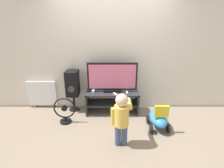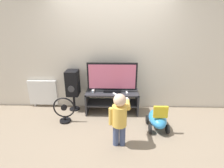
{
  "view_description": "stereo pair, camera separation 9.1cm",
  "coord_description": "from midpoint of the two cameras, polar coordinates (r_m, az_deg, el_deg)",
  "views": [
    {
      "loc": [
        -0.01,
        -3.28,
        1.93
      ],
      "look_at": [
        0.0,
        0.14,
        0.7
      ],
      "focal_mm": 28.0,
      "sensor_mm": 36.0,
      "label": 1
    },
    {
      "loc": [
        0.08,
        -3.27,
        1.93
      ],
      "look_at": [
        0.0,
        0.14,
        0.7
      ],
      "focal_mm": 28.0,
      "sensor_mm": 36.0,
      "label": 2
    }
  ],
  "objects": [
    {
      "name": "ride_on_toy",
      "position": [
        3.45,
        15.38,
        -10.88
      ],
      "size": [
        0.35,
        0.59,
        0.54
      ],
      "color": "#338CD1",
      "rests_on": "ground_plane"
    },
    {
      "name": "radiator",
      "position": [
        4.39,
        -21.02,
        -2.62
      ],
      "size": [
        0.66,
        0.08,
        0.65
      ],
      "color": "white",
      "rests_on": "ground_plane"
    },
    {
      "name": "ground_plane",
      "position": [
        3.8,
        0.64,
        -10.67
      ],
      "size": [
        16.0,
        16.0,
        0.0
      ],
      "primitive_type": "plane",
      "color": "gray"
    },
    {
      "name": "remote_secondary",
      "position": [
        3.64,
        1.67,
        -3.27
      ],
      "size": [
        0.09,
        0.13,
        0.03
      ],
      "color": "white",
      "rests_on": "tv_stand"
    },
    {
      "name": "television",
      "position": [
        3.7,
        0.75,
        2.1
      ],
      "size": [
        1.06,
        0.2,
        0.63
      ],
      "color": "black",
      "rests_on": "tv_stand"
    },
    {
      "name": "tv_stand",
      "position": [
        3.85,
        0.71,
        -4.77
      ],
      "size": [
        1.14,
        0.46,
        0.49
      ],
      "color": "#2D2D33",
      "rests_on": "ground_plane"
    },
    {
      "name": "floor_fan",
      "position": [
        3.64,
        -14.6,
        -8.54
      ],
      "size": [
        0.44,
        0.22,
        0.53
      ],
      "color": "black",
      "rests_on": "ground_plane"
    },
    {
      "name": "speaker_tower",
      "position": [
        3.94,
        -12.06,
        0.04
      ],
      "size": [
        0.26,
        0.33,
        0.93
      ],
      "color": "black",
      "rests_on": "ground_plane"
    },
    {
      "name": "remote_primary",
      "position": [
        3.73,
        5.56,
        -2.79
      ],
      "size": [
        0.04,
        0.13,
        0.03
      ],
      "color": "white",
      "rests_on": "tv_stand"
    },
    {
      "name": "wall_back",
      "position": [
        3.86,
        0.83,
        10.46
      ],
      "size": [
        10.0,
        0.06,
        2.6
      ],
      "color": "silver",
      "rests_on": "ground_plane"
    },
    {
      "name": "child",
      "position": [
        2.78,
        3.46,
        -10.33
      ],
      "size": [
        0.35,
        0.51,
        0.91
      ],
      "color": "#3F4C72",
      "rests_on": "ground_plane"
    },
    {
      "name": "game_console",
      "position": [
        3.79,
        -5.44,
        -2.13
      ],
      "size": [
        0.05,
        0.16,
        0.05
      ],
      "color": "white",
      "rests_on": "tv_stand"
    }
  ]
}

